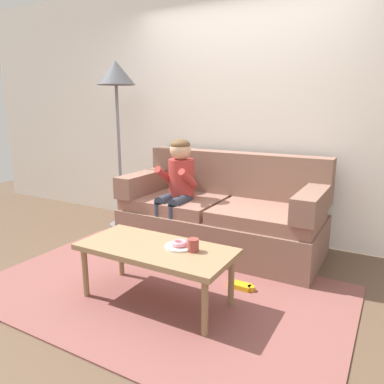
% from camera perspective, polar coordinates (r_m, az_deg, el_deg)
% --- Properties ---
extents(ground, '(10.00, 10.00, 0.00)m').
position_cam_1_polar(ground, '(3.17, -2.47, -13.39)').
color(ground, brown).
extents(wall_back, '(8.00, 0.10, 2.80)m').
position_cam_1_polar(wall_back, '(4.09, 7.95, 12.84)').
color(wall_back, silver).
rests_on(wall_back, ground).
extents(area_rug, '(2.81, 1.73, 0.01)m').
position_cam_1_polar(area_rug, '(2.98, -5.09, -15.12)').
color(area_rug, brown).
rests_on(area_rug, ground).
extents(couch, '(1.97, 0.90, 0.95)m').
position_cam_1_polar(couch, '(3.73, 4.75, -3.57)').
color(couch, '#846051').
rests_on(couch, ground).
extents(coffee_table, '(1.13, 0.53, 0.44)m').
position_cam_1_polar(coffee_table, '(2.69, -5.64, -9.31)').
color(coffee_table, '#937551').
rests_on(coffee_table, ground).
extents(person_child, '(0.34, 0.58, 1.10)m').
position_cam_1_polar(person_child, '(3.65, -2.26, 1.39)').
color(person_child, '#AD3833').
rests_on(person_child, ground).
extents(plate, '(0.21, 0.21, 0.01)m').
position_cam_1_polar(plate, '(2.64, -1.96, -8.45)').
color(plate, white).
rests_on(plate, coffee_table).
extents(donut, '(0.13, 0.13, 0.04)m').
position_cam_1_polar(donut, '(2.63, -1.96, -7.95)').
color(donut, pink).
rests_on(donut, plate).
extents(mug, '(0.08, 0.08, 0.09)m').
position_cam_1_polar(mug, '(2.56, 0.18, -8.24)').
color(mug, '#993D38').
rests_on(mug, coffee_table).
extents(toy_controller, '(0.23, 0.09, 0.05)m').
position_cam_1_polar(toy_controller, '(3.02, 7.61, -14.36)').
color(toy_controller, gold).
rests_on(toy_controller, ground).
extents(floor_lamp, '(0.43, 0.43, 1.91)m').
position_cam_1_polar(floor_lamp, '(4.34, -11.70, 16.01)').
color(floor_lamp, slate).
rests_on(floor_lamp, ground).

